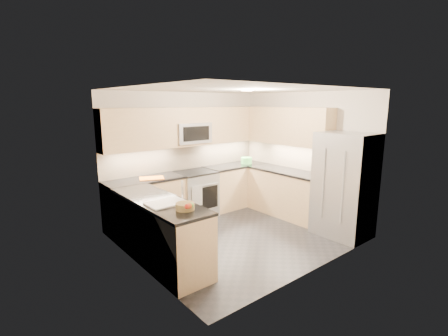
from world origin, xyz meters
TOP-DOWN VIEW (x-y plane):
  - floor at (0.00, 0.00)m, footprint 3.60×3.20m
  - ceiling at (0.00, 0.00)m, footprint 3.60×3.20m
  - wall_back at (0.00, 1.60)m, footprint 3.60×0.02m
  - wall_front at (0.00, -1.60)m, footprint 3.60×0.02m
  - wall_left at (-1.80, 0.00)m, footprint 0.02×3.20m
  - wall_right at (1.80, 0.00)m, footprint 0.02×3.20m
  - base_cab_back_left at (-1.09, 1.30)m, footprint 1.42×0.60m
  - base_cab_back_right at (1.09, 1.30)m, footprint 1.42×0.60m
  - base_cab_right at (1.50, 0.15)m, footprint 0.60×1.70m
  - base_cab_peninsula at (-1.50, 0.00)m, footprint 0.60×2.00m
  - countertop_back_left at (-1.09, 1.30)m, footprint 1.42×0.63m
  - countertop_back_right at (1.09, 1.30)m, footprint 1.42×0.63m
  - countertop_right at (1.50, 0.15)m, footprint 0.63×1.70m
  - countertop_peninsula at (-1.50, 0.00)m, footprint 0.63×2.00m
  - upper_cab_back at (0.00, 1.43)m, footprint 3.60×0.35m
  - upper_cab_right at (1.62, 0.28)m, footprint 0.35×1.95m
  - backsplash_back at (0.00, 1.60)m, footprint 3.60×0.01m
  - backsplash_right at (1.80, 0.45)m, footprint 0.01×2.30m
  - gas_range at (0.00, 1.28)m, footprint 0.76×0.65m
  - range_cooktop at (0.00, 1.28)m, footprint 0.76×0.65m
  - oven_door_glass at (0.00, 0.95)m, footprint 0.62×0.02m
  - oven_handle at (0.00, 0.93)m, footprint 0.60×0.02m
  - microwave at (0.00, 1.40)m, footprint 0.76×0.40m
  - microwave_door at (0.00, 1.20)m, footprint 0.60×0.01m
  - refrigerator at (1.45, -1.15)m, footprint 0.70×0.90m
  - fridge_handle_left at (1.08, -1.33)m, footprint 0.02×0.02m
  - fridge_handle_right at (1.08, -0.97)m, footprint 0.02×0.02m
  - sink_basin at (-1.50, -0.25)m, footprint 0.52×0.38m
  - faucet at (-1.24, -0.25)m, footprint 0.03×0.03m
  - utensil_bowl at (1.37, 1.23)m, footprint 0.30×0.30m
  - cutting_board at (-0.97, 1.24)m, footprint 0.51×0.44m
  - fruit_basket at (-1.44, -0.63)m, footprint 0.29×0.29m
  - fruit_apple at (-1.54, -0.83)m, footprint 0.06×0.06m
  - fruit_pear at (-1.47, -0.82)m, footprint 0.07×0.07m
  - dish_towel_check at (-0.21, 0.91)m, footprint 0.20×0.08m
  - fruit_orange at (-1.50, -0.83)m, footprint 0.07×0.07m

SIDE VIEW (x-z plane):
  - floor at x=0.00m, z-range 0.00..0.00m
  - base_cab_back_left at x=-1.09m, z-range 0.00..0.90m
  - base_cab_back_right at x=1.09m, z-range 0.00..0.90m
  - base_cab_right at x=1.50m, z-range 0.00..0.90m
  - base_cab_peninsula at x=-1.50m, z-range 0.00..0.90m
  - oven_door_glass at x=0.00m, z-range 0.22..0.68m
  - gas_range at x=0.00m, z-range 0.00..0.91m
  - dish_towel_check at x=-0.21m, z-range 0.36..0.74m
  - oven_handle at x=0.00m, z-range 0.71..0.73m
  - sink_basin at x=-1.50m, z-range 0.80..0.96m
  - refrigerator at x=1.45m, z-range 0.00..1.80m
  - range_cooktop at x=0.00m, z-range 0.90..0.93m
  - countertop_back_left at x=-1.09m, z-range 0.90..0.94m
  - countertop_back_right at x=1.09m, z-range 0.90..0.94m
  - countertop_right at x=1.50m, z-range 0.90..0.94m
  - countertop_peninsula at x=-1.50m, z-range 0.90..0.94m
  - cutting_board at x=-0.97m, z-range 0.94..0.95m
  - fridge_handle_left at x=1.08m, z-range 0.35..1.55m
  - fridge_handle_right at x=1.08m, z-range 0.35..1.55m
  - fruit_basket at x=-1.44m, z-range 0.94..1.03m
  - utensil_bowl at x=1.37m, z-range 0.94..1.08m
  - fruit_orange at x=-1.50m, z-range 1.02..1.09m
  - fruit_apple at x=-1.54m, z-range 1.02..1.09m
  - fruit_pear at x=-1.47m, z-range 1.02..1.09m
  - faucet at x=-1.24m, z-range 0.94..1.22m
  - backsplash_back at x=0.00m, z-range 0.94..1.45m
  - backsplash_right at x=1.80m, z-range 0.94..1.45m
  - wall_back at x=0.00m, z-range 0.00..2.50m
  - wall_front at x=0.00m, z-range 0.00..2.50m
  - wall_left at x=-1.80m, z-range 0.00..2.50m
  - wall_right at x=1.80m, z-range 0.00..2.50m
  - microwave at x=0.00m, z-range 1.50..1.90m
  - microwave_door at x=0.00m, z-range 1.56..1.84m
  - upper_cab_back at x=0.00m, z-range 1.45..2.20m
  - upper_cab_right at x=1.62m, z-range 1.45..2.20m
  - ceiling at x=0.00m, z-range 2.49..2.51m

